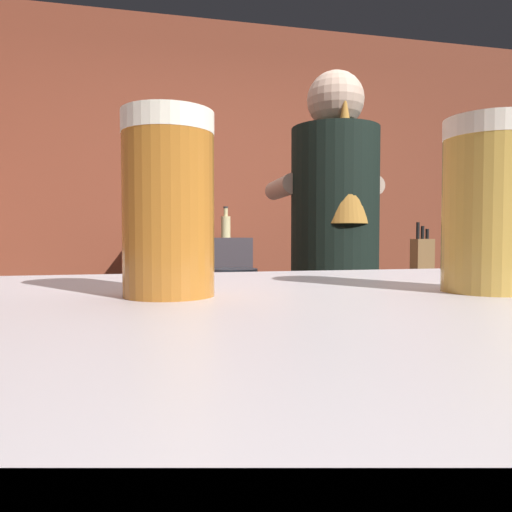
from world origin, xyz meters
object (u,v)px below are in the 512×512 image
mixing_bowl (235,275)px  chefs_knife (357,280)px  bartender (335,261)px  bottle_vinegar (226,226)px  knife_block (422,257)px  bottle_soy (192,227)px  pint_glass_far (488,206)px  pint_glass_near (169,205)px

mixing_bowl → chefs_knife: (0.58, -0.10, -0.03)m
bartender → mixing_bowl: bartender is taller
bottle_vinegar → mixing_bowl: bearing=-97.0°
knife_block → mixing_bowl: 1.03m
chefs_knife → bottle_soy: bottle_soy is taller
mixing_bowl → pint_glass_far: size_ratio=1.44×
pint_glass_near → bottle_soy: bottle_soy is taller
pint_glass_far → bottle_soy: bearing=89.3°
mixing_bowl → bottle_soy: bottle_soy is taller
pint_glass_far → chefs_knife: bearing=68.4°
pint_glass_far → mixing_bowl: bearing=86.1°
chefs_knife → bottle_vinegar: size_ratio=1.09×
bartender → bottle_vinegar: bearing=8.0°
knife_block → chefs_knife: (-0.45, -0.15, -0.10)m
chefs_knife → knife_block: bearing=31.6°
chefs_knife → pint_glass_near: pint_glass_near is taller
knife_block → bottle_vinegar: size_ratio=1.32×
pint_glass_near → bottle_vinegar: size_ratio=0.67×
bartender → knife_block: bartender is taller
mixing_bowl → bottle_soy: (-0.09, 1.16, 0.25)m
pint_glass_near → bottle_soy: (0.31, 3.03, 0.04)m
pint_glass_far → bottle_vinegar: 3.00m
mixing_bowl → pint_glass_far: pint_glass_far is taller
bartender → bottle_soy: bearing=15.3°
bartender → bottle_soy: (-0.39, 1.67, 0.16)m
pint_glass_far → bottle_soy: size_ratio=0.73×
chefs_knife → bottle_vinegar: 1.31m
pint_glass_near → pint_glass_far: pint_glass_far is taller
chefs_knife → pint_glass_near: bearing=-105.7°
mixing_bowl → bottle_vinegar: bottle_vinegar is taller
knife_block → bartender: bearing=-142.7°
chefs_knife → pint_glass_far: size_ratio=1.62×
pint_glass_near → bottle_soy: bearing=84.2°
mixing_bowl → chefs_knife: 0.59m
bottle_vinegar → chefs_knife: bearing=-69.5°
bartender → mixing_bowl: (-0.30, 0.51, -0.09)m
knife_block → pint_glass_near: size_ratio=1.97×
mixing_bowl → bartender: bearing=-59.5°
bartender → chefs_knife: (0.28, 0.41, -0.11)m
chefs_knife → bottle_vinegar: (-0.45, 1.19, 0.29)m
bartender → pint_glass_far: bearing=164.8°
knife_block → bottle_soy: bearing=134.9°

